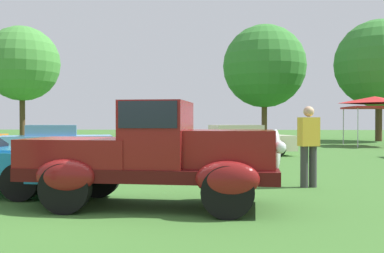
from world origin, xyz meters
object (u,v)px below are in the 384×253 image
(show_car_cream, at_px, (239,141))
(feature_pickup_truck, at_px, (154,153))
(canopy_tent_left_field, at_px, (375,102))
(show_car_skyblue, at_px, (56,141))
(spectator_near_truck, at_px, (309,144))

(show_car_cream, bearing_deg, feature_pickup_truck, -100.28)
(feature_pickup_truck, distance_m, show_car_cream, 10.55)
(canopy_tent_left_field, bearing_deg, feature_pickup_truck, -118.82)
(show_car_skyblue, height_order, canopy_tent_left_field, canopy_tent_left_field)
(show_car_skyblue, distance_m, spectator_near_truck, 11.27)
(show_car_skyblue, bearing_deg, spectator_near_truck, -42.95)
(show_car_cream, relative_size, canopy_tent_left_field, 1.55)
(show_car_skyblue, distance_m, canopy_tent_left_field, 16.75)
(canopy_tent_left_field, bearing_deg, show_car_skyblue, -153.33)
(feature_pickup_truck, bearing_deg, spectator_near_truck, 37.23)
(feature_pickup_truck, xyz_separation_m, show_car_skyblue, (-5.32, 9.90, -0.26))
(show_car_cream, height_order, canopy_tent_left_field, canopy_tent_left_field)
(feature_pickup_truck, distance_m, canopy_tent_left_field, 19.89)
(show_car_skyblue, relative_size, canopy_tent_left_field, 1.56)
(show_car_skyblue, bearing_deg, feature_pickup_truck, -61.76)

